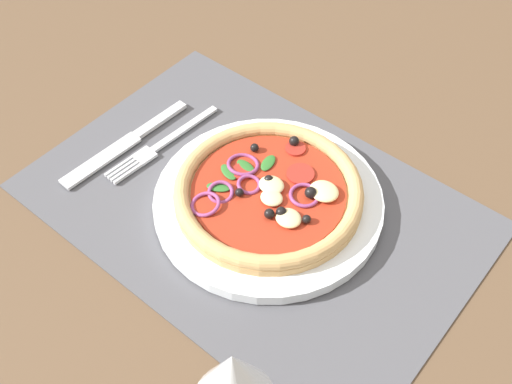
# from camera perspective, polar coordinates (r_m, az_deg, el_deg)

# --- Properties ---
(ground_plane) EXTENTS (1.90, 1.40, 0.02)m
(ground_plane) POSITION_cam_1_polar(r_m,az_deg,el_deg) (0.75, -0.28, -1.84)
(ground_plane) COLOR brown
(placemat) EXTENTS (0.52, 0.35, 0.00)m
(placemat) POSITION_cam_1_polar(r_m,az_deg,el_deg) (0.74, -0.28, -1.17)
(placemat) COLOR #4C4C51
(placemat) RESTS_ON ground_plane
(plate) EXTENTS (0.27, 0.27, 0.01)m
(plate) POSITION_cam_1_polar(r_m,az_deg,el_deg) (0.73, 1.13, -0.88)
(plate) COLOR white
(plate) RESTS_ON placemat
(pizza) EXTENTS (0.22, 0.22, 0.03)m
(pizza) POSITION_cam_1_polar(r_m,az_deg,el_deg) (0.72, 1.17, 0.05)
(pizza) COLOR tan
(pizza) RESTS_ON plate
(fork) EXTENTS (0.03, 0.18, 0.00)m
(fork) POSITION_cam_1_polar(r_m,az_deg,el_deg) (0.81, -8.90, 4.16)
(fork) COLOR silver
(fork) RESTS_ON placemat
(knife) EXTENTS (0.03, 0.20, 0.01)m
(knife) POSITION_cam_1_polar(r_m,az_deg,el_deg) (0.82, -11.87, 4.38)
(knife) COLOR silver
(knife) RESTS_ON placemat
(wine_glass) EXTENTS (0.07, 0.07, 0.15)m
(wine_glass) POSITION_cam_1_polar(r_m,az_deg,el_deg) (0.52, -2.06, -17.10)
(wine_glass) COLOR silver
(wine_glass) RESTS_ON ground_plane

